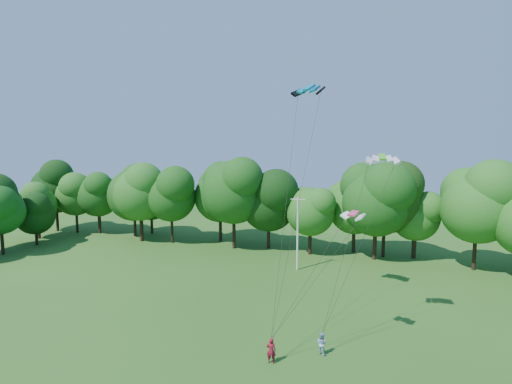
% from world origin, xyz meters
% --- Properties ---
extents(utility_pole, '(1.71, 0.31, 8.58)m').
position_xyz_m(utility_pole, '(-1.58, 28.35, 4.40)').
color(utility_pole, silver).
rests_on(utility_pole, ground).
extents(kite_flyer_left, '(0.71, 0.53, 1.76)m').
position_xyz_m(kite_flyer_left, '(2.08, 8.09, 0.88)').
color(kite_flyer_left, maroon).
rests_on(kite_flyer_left, ground).
extents(kite_flyer_right, '(0.94, 0.86, 1.57)m').
position_xyz_m(kite_flyer_right, '(5.04, 10.45, 0.78)').
color(kite_flyer_right, '#AAC0EC').
rests_on(kite_flyer_right, ground).
extents(kite_teal, '(2.97, 1.99, 0.67)m').
position_xyz_m(kite_teal, '(2.23, 17.16, 19.31)').
color(kite_teal, '#047593').
rests_on(kite_teal, ground).
extents(kite_green, '(2.52, 1.48, 0.52)m').
position_xyz_m(kite_green, '(8.33, 15.14, 13.70)').
color(kite_green, '#42C81E').
rests_on(kite_green, ground).
extents(kite_pink, '(1.79, 1.32, 0.35)m').
position_xyz_m(kite_pink, '(6.74, 11.96, 9.87)').
color(kite_pink, '#D03966').
rests_on(kite_pink, ground).
extents(tree_back_west, '(7.24, 7.24, 10.53)m').
position_xyz_m(tree_back_west, '(-29.13, 38.49, 6.57)').
color(tree_back_west, black).
rests_on(tree_back_west, ground).
extents(tree_back_center, '(10.14, 10.14, 14.75)m').
position_xyz_m(tree_back_center, '(7.52, 37.72, 9.21)').
color(tree_back_center, '#312313').
rests_on(tree_back_center, ground).
extents(tree_flank_west, '(6.77, 6.77, 9.85)m').
position_xyz_m(tree_flank_west, '(-40.16, 20.62, 6.15)').
color(tree_flank_west, black).
rests_on(tree_flank_west, ground).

